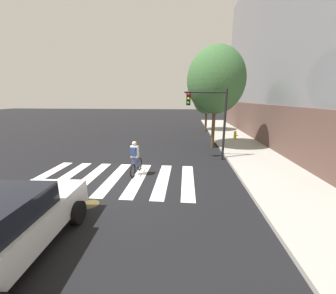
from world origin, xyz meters
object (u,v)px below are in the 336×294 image
object	(u,v)px
manhole_cover	(90,204)
sedan_near	(0,230)
fire_hydrant	(235,135)
street_tree_near	(216,80)
traffic_light_near	(211,112)
street_tree_mid	(207,97)
cyclist	(135,158)

from	to	relation	value
manhole_cover	sedan_near	size ratio (longest dim) A/B	0.14
fire_hydrant	street_tree_near	distance (m)	5.49
traffic_light_near	manhole_cover	bearing A→B (deg)	-129.61
manhole_cover	street_tree_near	world-z (taller)	street_tree_near
manhole_cover	street_tree_near	xyz separation A→B (m)	(5.40, 8.84, 4.88)
street_tree_near	street_tree_mid	distance (m)	7.93
sedan_near	cyclist	world-z (taller)	cyclist
traffic_light_near	fire_hydrant	distance (m)	6.62
sedan_near	manhole_cover	bearing A→B (deg)	74.52
manhole_cover	traffic_light_near	size ratio (longest dim) A/B	0.15
traffic_light_near	street_tree_near	size ratio (longest dim) A/B	0.58
manhole_cover	traffic_light_near	world-z (taller)	traffic_light_near
sedan_near	traffic_light_near	distance (m)	10.27
manhole_cover	street_tree_near	size ratio (longest dim) A/B	0.09
cyclist	fire_hydrant	xyz separation A→B (m)	(6.72, 8.39, -0.31)
traffic_light_near	sedan_near	bearing A→B (deg)	-123.29
traffic_light_near	cyclist	bearing A→B (deg)	-143.36
street_tree_near	manhole_cover	bearing A→B (deg)	-121.41
traffic_light_near	street_tree_near	distance (m)	3.70
fire_hydrant	manhole_cover	bearing A→B (deg)	-124.07
street_tree_mid	cyclist	bearing A→B (deg)	-108.82
cyclist	street_tree_mid	world-z (taller)	street_tree_mid
cyclist	street_tree_near	bearing A→B (deg)	52.95
traffic_light_near	street_tree_near	bearing A→B (deg)	78.87
manhole_cover	cyclist	world-z (taller)	cyclist
cyclist	traffic_light_near	size ratio (longest dim) A/B	0.41
street_tree_near	street_tree_mid	xyz separation A→B (m)	(0.22, 7.85, -1.13)
street_tree_near	street_tree_mid	world-z (taller)	street_tree_near
manhole_cover	fire_hydrant	bearing A→B (deg)	55.93
sedan_near	cyclist	distance (m)	5.77
sedan_near	traffic_light_near	bearing A→B (deg)	56.71
sedan_near	cyclist	size ratio (longest dim) A/B	2.74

